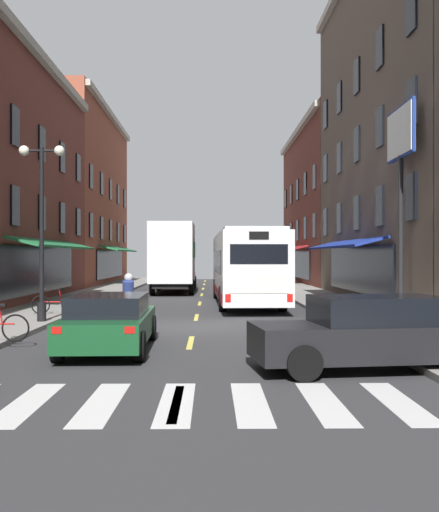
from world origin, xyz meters
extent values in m
cube|color=#333335|center=(0.00, 0.00, -0.05)|extent=(34.80, 80.00, 0.10)
cube|color=#DBCC4C|center=(0.00, -10.00, 0.00)|extent=(0.14, 2.40, 0.01)
cube|color=#DBCC4C|center=(0.00, -3.50, 0.00)|extent=(0.14, 2.40, 0.01)
cube|color=#DBCC4C|center=(0.00, 3.00, 0.00)|extent=(0.14, 2.40, 0.01)
cube|color=#DBCC4C|center=(0.00, 9.50, 0.00)|extent=(0.14, 2.40, 0.01)
cube|color=#DBCC4C|center=(0.00, 16.00, 0.00)|extent=(0.14, 2.40, 0.01)
cube|color=#DBCC4C|center=(0.00, 22.50, 0.00)|extent=(0.14, 2.40, 0.01)
cube|color=#DBCC4C|center=(0.00, 29.00, 0.00)|extent=(0.14, 2.40, 0.01)
cube|color=#DBCC4C|center=(0.00, 35.50, 0.00)|extent=(0.14, 2.40, 0.01)
cube|color=silver|center=(-2.20, -10.00, 0.00)|extent=(0.50, 2.80, 0.01)
cube|color=silver|center=(-1.10, -10.00, 0.00)|extent=(0.50, 2.80, 0.01)
cube|color=silver|center=(0.00, -10.00, 0.00)|extent=(0.50, 2.80, 0.01)
cube|color=silver|center=(1.10, -10.00, 0.00)|extent=(0.50, 2.80, 0.01)
cube|color=silver|center=(2.20, -10.00, 0.00)|extent=(0.50, 2.80, 0.01)
cube|color=silver|center=(3.30, -10.00, 0.00)|extent=(0.50, 2.80, 0.01)
cube|color=gray|center=(-5.90, 0.00, 0.07)|extent=(3.00, 80.00, 0.14)
cube|color=gray|center=(5.90, 0.00, 0.07)|extent=(3.00, 80.00, 0.14)
cube|color=#B2AD9E|center=(-7.30, 10.00, 11.32)|extent=(0.44, 19.40, 0.40)
cube|color=black|center=(-7.36, 10.00, 1.55)|extent=(0.10, 12.00, 2.10)
cube|color=#1E6638|center=(-6.65, 10.00, 2.75)|extent=(1.38, 11.20, 0.44)
cube|color=black|center=(-7.36, 6.00, 4.20)|extent=(0.10, 1.00, 1.60)
cube|color=black|center=(-7.36, 10.00, 4.20)|extent=(0.10, 1.00, 1.60)
cube|color=black|center=(-7.36, 14.00, 4.20)|extent=(0.10, 1.00, 1.60)
cube|color=black|center=(-7.36, 18.00, 4.20)|extent=(0.10, 1.00, 1.60)
cube|color=black|center=(-7.36, 6.00, 7.40)|extent=(0.10, 1.00, 1.60)
cube|color=black|center=(-7.36, 10.00, 7.40)|extent=(0.10, 1.00, 1.60)
cube|color=black|center=(-7.36, 14.00, 7.40)|extent=(0.10, 1.00, 1.60)
cube|color=black|center=(-7.36, 18.00, 7.40)|extent=(0.10, 1.00, 1.60)
cube|color=brown|center=(-11.40, 30.00, 6.75)|extent=(8.00, 19.90, 13.50)
cube|color=#B2AD9E|center=(-7.30, 30.00, 13.15)|extent=(0.44, 19.40, 0.40)
cube|color=black|center=(-7.36, 30.00, 1.55)|extent=(0.10, 12.00, 2.10)
cube|color=#1E6638|center=(-6.65, 30.00, 2.75)|extent=(1.38, 11.20, 0.44)
cube|color=black|center=(-7.36, 22.00, 4.20)|extent=(0.10, 1.00, 1.60)
cube|color=black|center=(-7.36, 26.00, 4.20)|extent=(0.10, 1.00, 1.60)
cube|color=black|center=(-7.36, 30.00, 4.20)|extent=(0.10, 1.00, 1.60)
cube|color=black|center=(-7.36, 34.00, 4.20)|extent=(0.10, 1.00, 1.60)
cube|color=black|center=(-7.36, 38.00, 4.20)|extent=(0.10, 1.00, 1.60)
cube|color=black|center=(-7.36, 22.00, 7.40)|extent=(0.10, 1.00, 1.60)
cube|color=black|center=(-7.36, 26.00, 7.40)|extent=(0.10, 1.00, 1.60)
cube|color=black|center=(-7.36, 30.00, 7.40)|extent=(0.10, 1.00, 1.60)
cube|color=black|center=(-7.36, 34.00, 7.40)|extent=(0.10, 1.00, 1.60)
cube|color=black|center=(-7.36, 38.00, 7.40)|extent=(0.10, 1.00, 1.60)
cube|color=black|center=(7.36, 10.00, 1.55)|extent=(0.10, 12.00, 2.10)
cube|color=navy|center=(6.65, 10.00, 2.75)|extent=(1.38, 11.20, 0.44)
cube|color=black|center=(7.36, 2.00, 4.20)|extent=(0.10, 1.00, 1.60)
cube|color=black|center=(7.36, 6.00, 4.20)|extent=(0.10, 1.00, 1.60)
cube|color=black|center=(7.36, 10.00, 4.20)|extent=(0.10, 1.00, 1.60)
cube|color=black|center=(7.36, 14.00, 4.20)|extent=(0.10, 1.00, 1.60)
cube|color=black|center=(7.36, 18.00, 4.20)|extent=(0.10, 1.00, 1.60)
cube|color=black|center=(7.36, 2.00, 7.40)|extent=(0.10, 1.00, 1.60)
cube|color=black|center=(7.36, 6.00, 7.40)|extent=(0.10, 1.00, 1.60)
cube|color=black|center=(7.36, 10.00, 7.40)|extent=(0.10, 1.00, 1.60)
cube|color=black|center=(7.36, 14.00, 7.40)|extent=(0.10, 1.00, 1.60)
cube|color=black|center=(7.36, 18.00, 7.40)|extent=(0.10, 1.00, 1.60)
cube|color=black|center=(7.36, 2.00, 10.60)|extent=(0.10, 1.00, 1.60)
cube|color=black|center=(7.36, 6.00, 10.60)|extent=(0.10, 1.00, 1.60)
cube|color=black|center=(7.36, 10.00, 10.60)|extent=(0.10, 1.00, 1.60)
cube|color=black|center=(7.36, 14.00, 10.60)|extent=(0.10, 1.00, 1.60)
cube|color=black|center=(7.36, 18.00, 10.60)|extent=(0.10, 1.00, 1.60)
cube|color=brown|center=(11.40, 30.00, 6.11)|extent=(8.00, 19.90, 12.22)
cube|color=#B2AD9E|center=(7.30, 30.00, 11.87)|extent=(0.44, 19.40, 0.40)
cube|color=black|center=(7.36, 30.00, 1.55)|extent=(0.10, 12.00, 2.10)
cube|color=maroon|center=(6.65, 30.00, 2.75)|extent=(1.38, 11.20, 0.44)
cube|color=black|center=(7.36, 22.00, 4.20)|extent=(0.10, 1.00, 1.60)
cube|color=black|center=(7.36, 26.00, 4.20)|extent=(0.10, 1.00, 1.60)
cube|color=black|center=(7.36, 30.00, 4.20)|extent=(0.10, 1.00, 1.60)
cube|color=black|center=(7.36, 34.00, 4.20)|extent=(0.10, 1.00, 1.60)
cube|color=black|center=(7.36, 38.00, 4.20)|extent=(0.10, 1.00, 1.60)
cube|color=black|center=(7.36, 22.00, 7.40)|extent=(0.10, 1.00, 1.60)
cube|color=black|center=(7.36, 26.00, 7.40)|extent=(0.10, 1.00, 1.60)
cube|color=black|center=(7.36, 30.00, 7.40)|extent=(0.10, 1.00, 1.60)
cube|color=black|center=(7.36, 34.00, 7.40)|extent=(0.10, 1.00, 1.60)
cube|color=black|center=(7.36, 38.00, 7.40)|extent=(0.10, 1.00, 1.60)
cylinder|color=black|center=(7.05, 2.20, 2.88)|extent=(0.18, 0.18, 5.49)
cylinder|color=black|center=(7.05, 2.20, 0.26)|extent=(0.40, 0.40, 0.24)
cube|color=navy|center=(7.05, 2.20, 6.44)|extent=(0.10, 2.87, 1.78)
cube|color=silver|center=(6.99, 2.20, 6.44)|extent=(0.04, 2.71, 1.62)
cube|color=silver|center=(7.11, 2.20, 6.44)|extent=(0.04, 2.71, 1.62)
cube|color=silver|center=(2.07, 8.85, 1.74)|extent=(2.83, 12.21, 2.77)
cube|color=silver|center=(2.07, 8.85, 3.18)|extent=(2.60, 11.01, 0.16)
cube|color=black|center=(2.06, 9.15, 1.94)|extent=(2.81, 9.81, 0.96)
cube|color=maroon|center=(2.07, 8.85, 0.60)|extent=(2.85, 11.81, 0.36)
cube|color=black|center=(1.93, 14.88, 1.94)|extent=(2.25, 0.17, 1.10)
cube|color=black|center=(2.21, 2.81, 2.25)|extent=(2.05, 0.17, 0.70)
cube|color=silver|center=(2.21, 2.80, 1.19)|extent=(2.15, 0.15, 0.64)
cube|color=black|center=(2.21, 2.80, 2.90)|extent=(0.70, 0.12, 0.28)
cube|color=red|center=(1.11, 2.77, 0.70)|extent=(0.20, 0.08, 0.28)
cube|color=red|center=(3.30, 2.82, 0.70)|extent=(0.20, 0.08, 0.28)
cylinder|color=black|center=(0.80, 12.90, 0.50)|extent=(0.32, 1.01, 1.00)
cylinder|color=black|center=(3.15, 12.95, 0.50)|extent=(0.32, 1.01, 1.00)
cylinder|color=black|center=(0.98, 5.24, 0.50)|extent=(0.32, 1.01, 1.00)
cylinder|color=black|center=(3.33, 5.30, 0.50)|extent=(0.32, 1.01, 1.00)
cube|color=black|center=(-1.68, 20.39, 1.55)|extent=(2.31, 2.33, 2.40)
cube|color=black|center=(-1.69, 21.51, 2.40)|extent=(2.00, 0.11, 0.80)
cube|color=silver|center=(-1.67, 16.56, 2.37)|extent=(2.43, 5.35, 3.34)
cube|color=#196633|center=(-0.45, 16.57, 2.54)|extent=(0.08, 3.20, 0.90)
cube|color=black|center=(-1.67, 17.72, 0.55)|extent=(1.94, 7.27, 0.24)
cylinder|color=black|center=(-2.78, 20.19, 0.45)|extent=(0.28, 0.90, 0.90)
cylinder|color=black|center=(-0.58, 20.20, 0.45)|extent=(0.28, 0.90, 0.90)
cylinder|color=black|center=(-2.76, 15.76, 0.45)|extent=(0.28, 0.90, 0.90)
cylinder|color=black|center=(-0.56, 15.77, 0.45)|extent=(0.28, 0.90, 0.90)
cube|color=black|center=(3.52, -7.43, 0.57)|extent=(4.59, 2.29, 0.66)
cube|color=black|center=(3.69, -7.41, 1.14)|extent=(2.56, 1.88, 0.55)
cylinder|color=black|center=(2.13, -8.44, 0.32)|extent=(0.66, 0.30, 0.64)
cylinder|color=black|center=(1.92, -6.79, 0.32)|extent=(0.66, 0.30, 0.64)
cylinder|color=black|center=(4.90, -6.42, 0.32)|extent=(0.66, 0.30, 0.64)
cube|color=#144723|center=(-1.82, -4.74, 0.54)|extent=(1.88, 4.82, 0.60)
cube|color=black|center=(-1.82, -4.94, 1.05)|extent=(1.67, 2.62, 0.48)
cube|color=red|center=(-2.47, -7.13, 0.74)|extent=(0.20, 0.06, 0.14)
cube|color=red|center=(-1.06, -7.10, 0.74)|extent=(0.20, 0.06, 0.14)
cylinder|color=black|center=(-2.69, -3.08, 0.32)|extent=(0.23, 0.64, 0.64)
cylinder|color=black|center=(-1.03, -3.04, 0.32)|extent=(0.23, 0.64, 0.64)
cylinder|color=black|center=(-2.61, -6.45, 0.32)|extent=(0.23, 0.64, 0.64)
cylinder|color=black|center=(-0.95, -6.41, 0.32)|extent=(0.23, 0.64, 0.64)
cube|color=maroon|center=(-1.51, 26.44, 0.61)|extent=(1.93, 4.76, 0.73)
cube|color=black|center=(-1.50, 26.26, 1.19)|extent=(1.72, 2.59, 0.49)
cube|color=red|center=(-2.18, 24.09, 0.87)|extent=(0.20, 0.06, 0.14)
cube|color=red|center=(-0.73, 24.12, 0.87)|extent=(0.20, 0.06, 0.14)
cylinder|color=black|center=(-2.41, 28.08, 0.32)|extent=(0.23, 0.64, 0.64)
cylinder|color=black|center=(-0.69, 28.12, 0.32)|extent=(0.23, 0.64, 0.64)
cylinder|color=black|center=(-2.33, 24.77, 0.32)|extent=(0.23, 0.64, 0.64)
cylinder|color=black|center=(-0.61, 24.81, 0.32)|extent=(0.23, 0.64, 0.64)
cylinder|color=black|center=(-2.04, 0.48, 0.31)|extent=(0.15, 0.63, 0.62)
cylinder|color=black|center=(-1.93, -0.96, 0.31)|extent=(0.17, 0.63, 0.62)
cylinder|color=#B2B2B7|center=(-2.03, 0.36, 0.61)|extent=(0.10, 0.33, 0.68)
ellipsoid|color=navy|center=(-2.00, -0.06, 0.81)|extent=(0.36, 0.58, 0.28)
cube|color=black|center=(-1.97, -0.46, 0.74)|extent=(0.30, 0.58, 0.12)
cube|color=#B2B2B7|center=(-1.99, -0.24, 0.40)|extent=(0.27, 0.42, 0.30)
cylinder|color=#B2B2B7|center=(-2.03, 0.26, 1.02)|extent=(0.62, 0.09, 0.04)
cylinder|color=navy|center=(-1.97, -0.39, 1.13)|extent=(0.38, 0.48, 0.66)
sphere|color=#B2B2B7|center=(-1.98, -0.28, 1.53)|extent=(0.26, 0.26, 0.26)
cylinder|color=navy|center=(-2.15, -0.38, 0.40)|extent=(0.17, 0.37, 0.56)
cylinder|color=navy|center=(-1.80, -0.35, 0.40)|extent=(0.17, 0.37, 0.56)
torus|color=black|center=(-4.12, -4.37, 0.47)|extent=(0.66, 0.05, 0.66)
cylinder|color=red|center=(-4.47, -4.37, 0.75)|extent=(0.14, 0.04, 0.50)
cube|color=black|center=(-4.45, -4.37, 1.02)|extent=(0.20, 0.12, 0.06)
torus|color=black|center=(-5.46, 2.77, 0.47)|extent=(0.66, 0.05, 0.66)
torus|color=black|center=(-4.41, 2.78, 0.47)|extent=(0.66, 0.05, 0.66)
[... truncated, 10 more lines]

